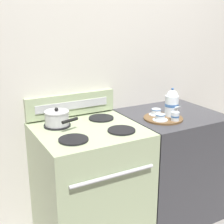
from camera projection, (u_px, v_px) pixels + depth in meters
The scene contains 11 objects.
ground_plane at pixel (131, 222), 2.55m from camera, with size 6.00×6.00×0.00m, color gray.
wall_back at pixel (110, 83), 2.54m from camera, with size 6.00×0.05×2.20m.
stove at pixel (90, 186), 2.26m from camera, with size 0.72×0.70×0.89m.
control_panel at pixel (71, 104), 2.36m from camera, with size 0.70×0.05×0.17m.
side_counter at pixel (169, 164), 2.59m from camera, with size 0.71×0.67×0.88m.
saucepan at pixel (57, 118), 2.16m from camera, with size 0.19×0.25×0.12m.
serving_tray at pixel (163, 118), 2.33m from camera, with size 0.29×0.29×0.01m.
teapot at pixel (172, 103), 2.34m from camera, with size 0.10×0.17×0.22m.
teacup_left at pixel (160, 117), 2.25m from camera, with size 0.11×0.11×0.05m.
teacup_right at pixel (156, 112), 2.38m from camera, with size 0.11×0.11×0.05m.
creamer_jug at pixel (175, 116), 2.25m from camera, with size 0.06×0.06×0.06m.
Camera 1 is at (-1.19, -1.84, 1.61)m, focal length 50.00 mm.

